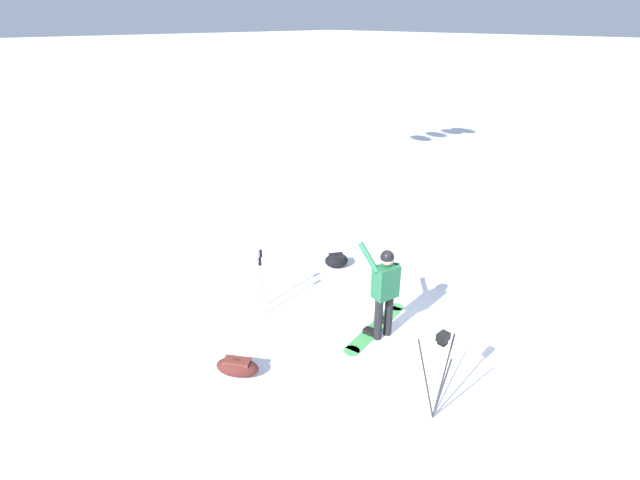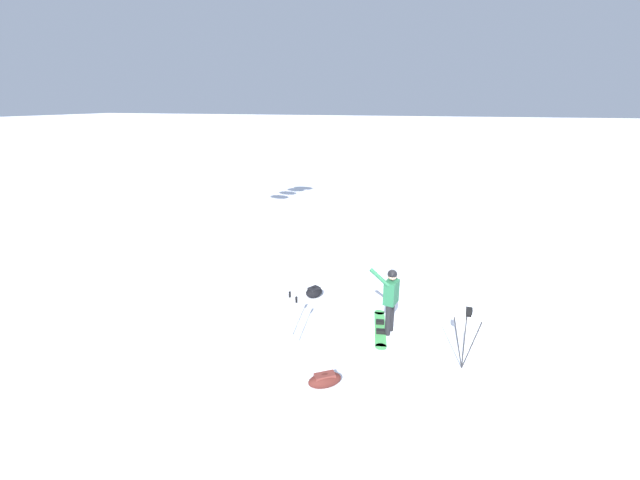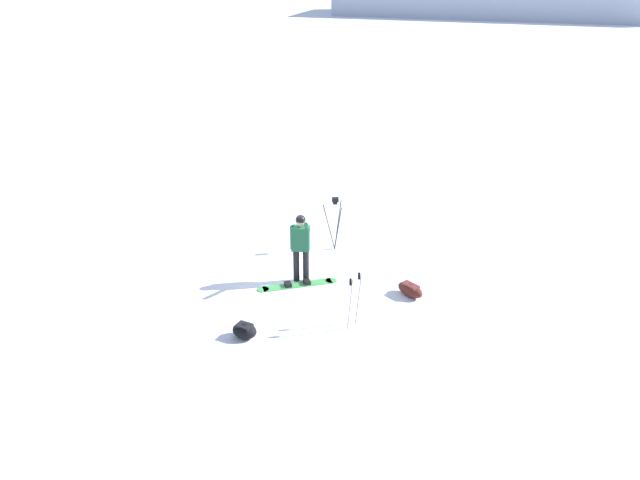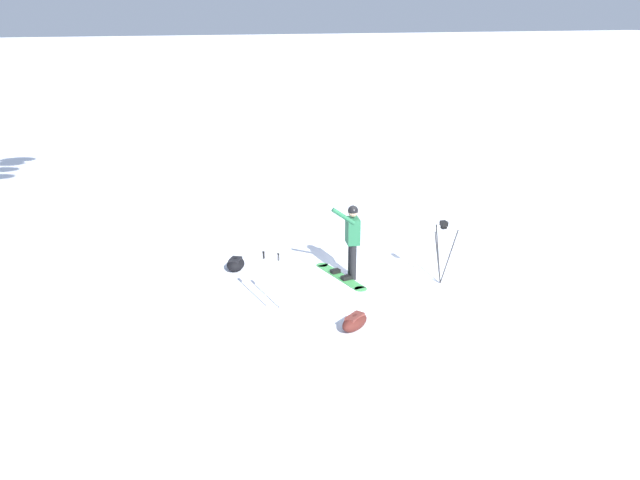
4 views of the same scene
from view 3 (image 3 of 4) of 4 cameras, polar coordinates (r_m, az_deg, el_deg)
ground_plane at (r=15.55m, az=-2.13°, el=-2.75°), size 300.00×300.00×0.00m
snowboarder at (r=14.71m, az=-1.68°, el=-0.16°), size 0.69×0.46×1.65m
snowboard at (r=14.93m, az=-1.96°, el=-3.87°), size 0.56×1.83×0.10m
gear_bag_large at (r=14.58m, az=7.84°, el=-4.28°), size 0.73×0.64×0.29m
camera_tripod at (r=16.29m, az=1.31°, el=2.38°), size 0.54×0.50×1.39m
gear_bag_small at (r=13.07m, az=-6.57°, el=-7.79°), size 0.59×0.63×0.30m
ski_poles at (r=13.04m, az=3.01°, el=-4.64°), size 0.32×0.31×1.15m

